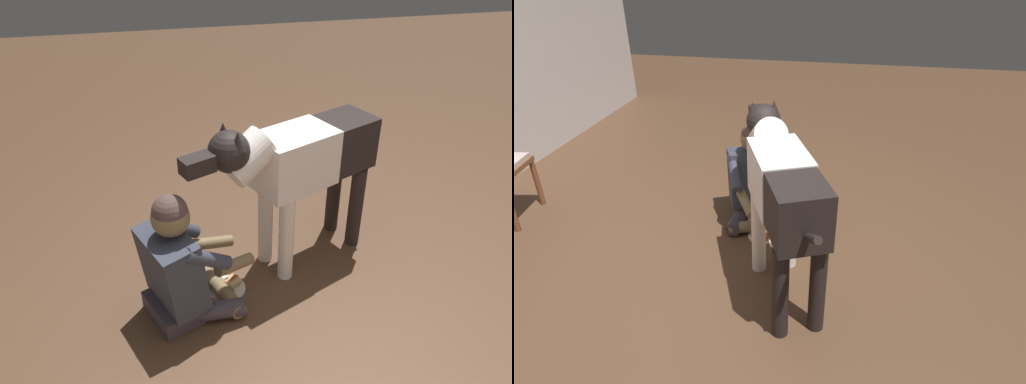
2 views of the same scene
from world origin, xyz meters
TOP-DOWN VIEW (x-y plane):
  - ground_plane at (0.00, 0.00)m, footprint 13.15×13.15m
  - person_sitting_on_floor at (0.85, 0.07)m, footprint 0.69×0.62m
  - large_dog at (0.07, -0.27)m, footprint 1.39×0.71m
  - hot_dog_on_plate at (0.58, -0.04)m, footprint 0.24×0.24m

SIDE VIEW (x-z plane):
  - ground_plane at x=0.00m, z-range 0.00..0.00m
  - hot_dog_on_plate at x=0.58m, z-range -0.01..0.06m
  - person_sitting_on_floor at x=0.85m, z-range -0.07..0.75m
  - large_dog at x=0.07m, z-range 0.18..1.29m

